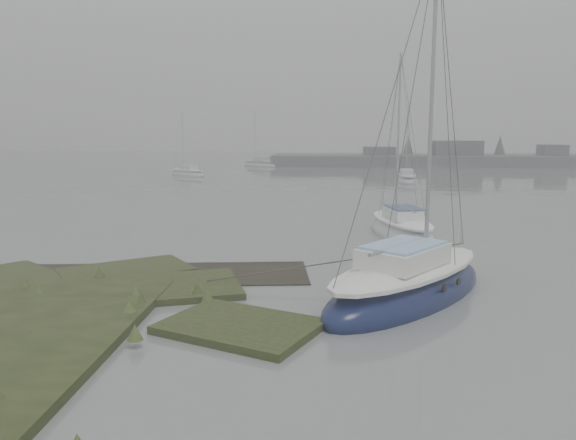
# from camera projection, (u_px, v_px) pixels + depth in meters

# --- Properties ---
(ground) EXTENTS (160.00, 160.00, 0.00)m
(ground) POSITION_uv_depth(u_px,v_px,m) (290.00, 191.00, 43.32)
(ground) COLOR slate
(ground) RESTS_ON ground
(far_shoreline) EXTENTS (60.00, 8.00, 4.15)m
(far_shoreline) POSITION_uv_depth(u_px,v_px,m) (508.00, 159.00, 73.09)
(far_shoreline) COLOR #4C4F51
(far_shoreline) RESTS_ON ground
(sailboat_main) EXTENTS (6.47, 7.30, 10.42)m
(sailboat_main) POSITION_uv_depth(u_px,v_px,m) (408.00, 288.00, 15.63)
(sailboat_main) COLOR #0E1539
(sailboat_main) RESTS_ON ground
(sailboat_white) EXTENTS (3.19, 6.39, 8.63)m
(sailboat_white) POSITION_uv_depth(u_px,v_px,m) (401.00, 230.00, 24.85)
(sailboat_white) COLOR silver
(sailboat_white) RESTS_ON ground
(sailboat_far_a) EXTENTS (4.94, 4.39, 7.05)m
(sailboat_far_a) POSITION_uv_depth(u_px,v_px,m) (188.00, 174.00, 57.67)
(sailboat_far_a) COLOR silver
(sailboat_far_a) RESTS_ON ground
(sailboat_far_b) EXTENTS (2.04, 5.37, 7.46)m
(sailboat_far_b) POSITION_uv_depth(u_px,v_px,m) (407.00, 179.00, 50.89)
(sailboat_far_b) COLOR #A8ADB3
(sailboat_far_b) RESTS_ON ground
(sailboat_far_c) EXTENTS (5.45, 4.93, 7.83)m
(sailboat_far_c) POSITION_uv_depth(u_px,v_px,m) (260.00, 164.00, 72.85)
(sailboat_far_c) COLOR #ABAEB4
(sailboat_far_c) RESTS_ON ground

